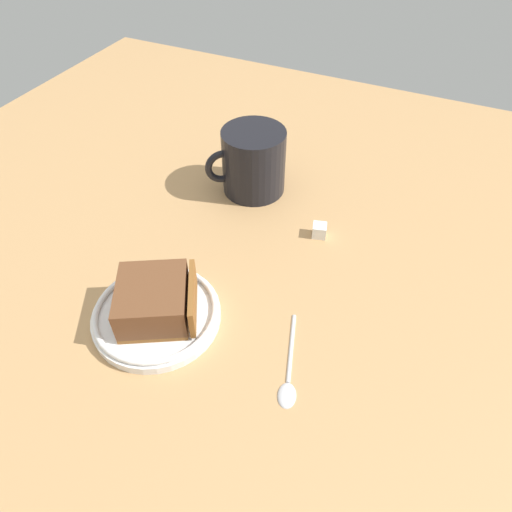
{
  "coord_description": "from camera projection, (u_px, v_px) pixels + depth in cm",
  "views": [
    {
      "loc": [
        -36.29,
        -20.91,
        44.87
      ],
      "look_at": [
        1.35,
        -3.44,
        3.0
      ],
      "focal_mm": 32.43,
      "sensor_mm": 36.0,
      "label": 1
    }
  ],
  "objects": [
    {
      "name": "ground_plane",
      "position": [
        229.0,
        279.0,
        0.62
      ],
      "size": [
        124.23,
        124.23,
        3.19
      ],
      "primitive_type": "cube",
      "color": "tan"
    },
    {
      "name": "small_plate",
      "position": [
        156.0,
        314.0,
        0.55
      ],
      "size": [
        15.29,
        15.29,
        1.87
      ],
      "color": "white",
      "rests_on": "ground_plane"
    },
    {
      "name": "cake_slice",
      "position": [
        155.0,
        300.0,
        0.53
      ],
      "size": [
        11.49,
        11.51,
        4.67
      ],
      "color": "brown",
      "rests_on": "small_plate"
    },
    {
      "name": "tea_mug",
      "position": [
        253.0,
        161.0,
        0.7
      ],
      "size": [
        10.23,
        10.89,
        10.08
      ],
      "color": "black",
      "rests_on": "ground_plane"
    },
    {
      "name": "teaspoon",
      "position": [
        288.0,
        378.0,
        0.5
      ],
      "size": [
        11.91,
        4.8,
        0.8
      ],
      "color": "silver",
      "rests_on": "ground_plane"
    },
    {
      "name": "sugar_cube",
      "position": [
        319.0,
        230.0,
        0.65
      ],
      "size": [
        2.37,
        2.37,
        1.92
      ],
      "primitive_type": "cube",
      "rotation": [
        0.0,
        0.0,
        0.27
      ],
      "color": "white",
      "rests_on": "ground_plane"
    }
  ]
}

